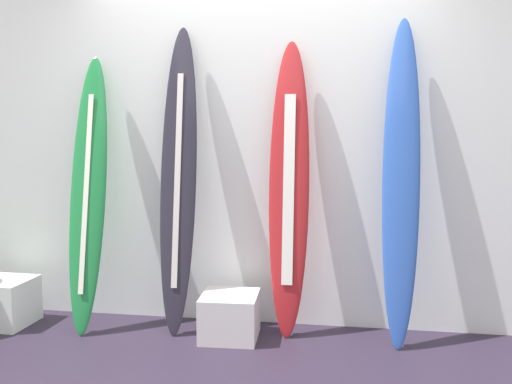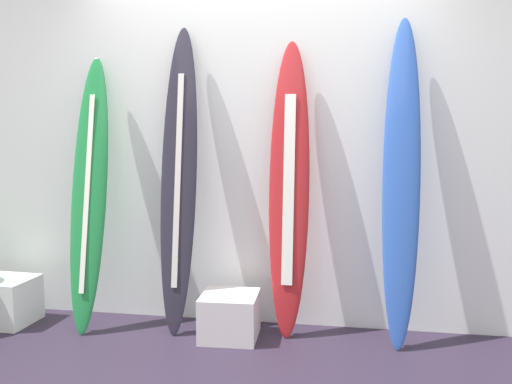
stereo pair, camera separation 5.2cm
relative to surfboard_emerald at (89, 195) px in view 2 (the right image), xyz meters
The scene contains 7 objects.
wall_back 1.30m from the surfboard_emerald, 18.13° to the left, with size 7.20×0.20×2.80m, color white.
surfboard_emerald is the anchor object (origin of this frame).
surfboard_charcoal 0.65m from the surfboard_emerald, ahead, with size 0.26×0.38×2.13m.
surfboard_crimson 1.41m from the surfboard_emerald, ahead, with size 0.28×0.30×2.02m.
surfboard_cobalt 2.15m from the surfboard_emerald, ahead, with size 0.25×0.39×2.15m.
display_block_left 1.02m from the surfboard_emerald, behind, with size 0.39×0.39×0.33m.
display_block_center 1.31m from the surfboard_emerald, ahead, with size 0.40×0.40×0.30m.
Camera 2 is at (0.67, -2.75, 1.43)m, focal length 39.25 mm.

